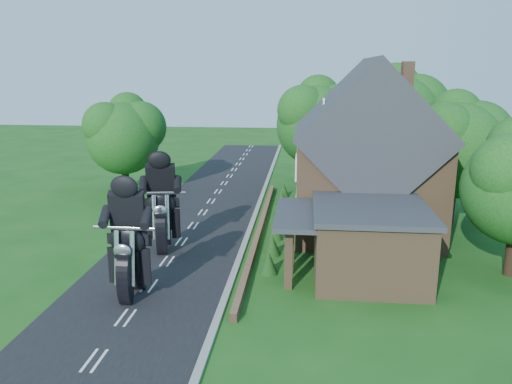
# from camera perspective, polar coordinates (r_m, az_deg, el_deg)

# --- Properties ---
(ground) EXTENTS (120.00, 120.00, 0.00)m
(ground) POSITION_cam_1_polar(r_m,az_deg,el_deg) (26.19, -10.13, -7.82)
(ground) COLOR #174714
(ground) RESTS_ON ground
(road) EXTENTS (7.00, 80.00, 0.02)m
(road) POSITION_cam_1_polar(r_m,az_deg,el_deg) (26.19, -10.13, -7.80)
(road) COLOR black
(road) RESTS_ON ground
(kerb) EXTENTS (0.30, 80.00, 0.12)m
(kerb) POSITION_cam_1_polar(r_m,az_deg,el_deg) (25.44, -2.12, -8.12)
(kerb) COLOR gray
(kerb) RESTS_ON ground
(garden_wall) EXTENTS (0.30, 22.00, 0.40)m
(garden_wall) POSITION_cam_1_polar(r_m,az_deg,el_deg) (29.99, 0.42, -4.36)
(garden_wall) COLOR brown
(garden_wall) RESTS_ON ground
(house) EXTENTS (9.54, 8.64, 10.24)m
(house) POSITION_cam_1_polar(r_m,az_deg,el_deg) (30.03, 12.49, 3.50)
(house) COLOR brown
(house) RESTS_ON ground
(annex) EXTENTS (7.05, 5.94, 3.44)m
(annex) POSITION_cam_1_polar(r_m,az_deg,el_deg) (24.05, 12.48, -5.44)
(annex) COLOR brown
(annex) RESTS_ON ground
(tree_house_right) EXTENTS (6.51, 6.00, 8.40)m
(tree_house_right) POSITION_cam_1_polar(r_m,az_deg,el_deg) (33.70, 22.56, 5.33)
(tree_house_right) COLOR black
(tree_house_right) RESTS_ON ground
(tree_behind_house) EXTENTS (7.81, 7.20, 10.08)m
(tree_behind_house) POSITION_cam_1_polar(r_m,az_deg,el_deg) (40.29, 16.29, 8.56)
(tree_behind_house) COLOR black
(tree_behind_house) RESTS_ON ground
(tree_behind_left) EXTENTS (6.94, 6.40, 9.16)m
(tree_behind_left) POSITION_cam_1_polar(r_m,az_deg,el_deg) (40.68, 7.55, 8.34)
(tree_behind_left) COLOR black
(tree_behind_left) RESTS_ON ground
(tree_far_road) EXTENTS (6.08, 5.60, 7.84)m
(tree_far_road) POSITION_cam_1_polar(r_m,az_deg,el_deg) (40.21, -14.44, 6.68)
(tree_far_road) COLOR black
(tree_far_road) RESTS_ON ground
(shrub_a) EXTENTS (0.90, 0.90, 1.10)m
(shrub_a) POSITION_cam_1_polar(r_m,az_deg,el_deg) (24.17, 1.46, -8.08)
(shrub_a) COLOR #123611
(shrub_a) RESTS_ON ground
(shrub_b) EXTENTS (0.90, 0.90, 1.10)m
(shrub_b) POSITION_cam_1_polar(r_m,az_deg,el_deg) (26.50, 1.87, -6.07)
(shrub_b) COLOR #123611
(shrub_b) RESTS_ON ground
(shrub_c) EXTENTS (0.90, 0.90, 1.10)m
(shrub_c) POSITION_cam_1_polar(r_m,az_deg,el_deg) (28.86, 2.22, -4.38)
(shrub_c) COLOR #123611
(shrub_c) RESTS_ON ground
(shrub_d) EXTENTS (0.90, 0.90, 1.10)m
(shrub_d) POSITION_cam_1_polar(r_m,az_deg,el_deg) (33.64, 2.76, -1.71)
(shrub_d) COLOR #123611
(shrub_d) RESTS_ON ground
(shrub_e) EXTENTS (0.90, 0.90, 1.10)m
(shrub_e) POSITION_cam_1_polar(r_m,az_deg,el_deg) (36.05, 2.98, -0.65)
(shrub_e) COLOR #123611
(shrub_e) RESTS_ON ground
(shrub_f) EXTENTS (0.90, 0.90, 1.10)m
(shrub_f) POSITION_cam_1_polar(r_m,az_deg,el_deg) (38.47, 3.16, 0.28)
(shrub_f) COLOR #123611
(shrub_f) RESTS_ON ground
(motorcycle_lead) EXTENTS (0.48, 1.75, 1.62)m
(motorcycle_lead) POSITION_cam_1_polar(r_m,az_deg,el_deg) (22.33, -14.00, -9.70)
(motorcycle_lead) COLOR black
(motorcycle_lead) RESTS_ON ground
(motorcycle_follow) EXTENTS (0.72, 1.81, 1.64)m
(motorcycle_follow) POSITION_cam_1_polar(r_m,az_deg,el_deg) (27.54, -10.53, -4.92)
(motorcycle_follow) COLOR black
(motorcycle_follow) RESTS_ON ground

